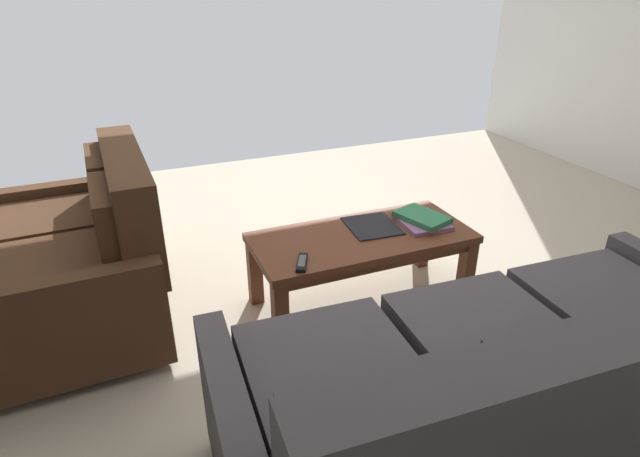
# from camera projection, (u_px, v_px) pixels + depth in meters

# --- Properties ---
(ground_plane) EXTENTS (5.93, 5.03, 0.01)m
(ground_plane) POSITION_uv_depth(u_px,v_px,m) (359.00, 288.00, 3.01)
(ground_plane) COLOR beige
(sofa_main) EXTENTS (1.96, 0.95, 0.83)m
(sofa_main) POSITION_uv_depth(u_px,v_px,m) (508.00, 397.00, 1.74)
(sofa_main) COLOR black
(sofa_main) RESTS_ON ground
(loveseat_near) EXTENTS (0.92, 1.27, 0.87)m
(loveseat_near) POSITION_uv_depth(u_px,v_px,m) (77.00, 258.00, 2.60)
(loveseat_near) COLOR black
(loveseat_near) RESTS_ON ground
(coffee_table) EXTENTS (1.16, 0.52, 0.42)m
(coffee_table) POSITION_uv_depth(u_px,v_px,m) (362.00, 246.00, 2.73)
(coffee_table) COLOR brown
(coffee_table) RESTS_ON ground
(book_stack) EXTENTS (0.26, 0.32, 0.05)m
(book_stack) POSITION_uv_depth(u_px,v_px,m) (422.00, 219.00, 2.81)
(book_stack) COLOR #996699
(book_stack) RESTS_ON coffee_table
(tv_remote) EXTENTS (0.11, 0.16, 0.02)m
(tv_remote) POSITION_uv_depth(u_px,v_px,m) (302.00, 263.00, 2.42)
(tv_remote) COLOR black
(tv_remote) RESTS_ON coffee_table
(loose_magazine) EXTENTS (0.28, 0.32, 0.01)m
(loose_magazine) POSITION_uv_depth(u_px,v_px,m) (372.00, 226.00, 2.79)
(loose_magazine) COLOR black
(loose_magazine) RESTS_ON coffee_table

